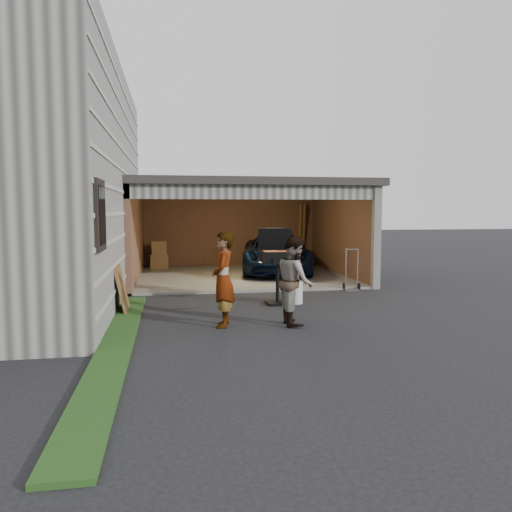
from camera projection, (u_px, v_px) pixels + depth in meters
The scene contains 10 objects.
ground at pixel (251, 325), 9.02m from camera, with size 80.00×80.00×0.00m, color black.
groundcover_strip at pixel (117, 344), 7.65m from camera, with size 0.50×8.00×0.06m, color #193814.
garage at pixel (240, 217), 15.64m from camera, with size 6.80×6.30×2.90m.
minivan at pixel (276, 255), 16.06m from camera, with size 2.08×4.52×1.26m, color black.
woman at pixel (223, 279), 8.85m from camera, with size 0.62×0.41×1.70m, color silver.
man at pixel (295, 281), 9.04m from camera, with size 0.78×0.61×1.60m, color #3D1C18.
bbq_grill at pixel (277, 259), 10.96m from camera, with size 0.75×0.66×1.67m.
propane_tank at pixel (295, 292), 11.10m from camera, with size 0.33×0.33×0.50m, color silver.
plywood_panel at pixel (122, 288), 10.09m from camera, with size 0.04×0.90×1.01m, color brown.
hand_truck at pixel (352, 282), 12.95m from camera, with size 0.47×0.39×1.08m.
Camera 1 is at (-1.41, -8.75, 2.09)m, focal length 35.00 mm.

